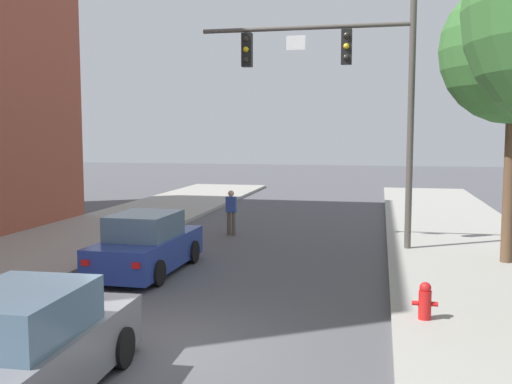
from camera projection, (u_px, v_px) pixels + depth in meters
The scene contains 6 objects.
ground_plane at pixel (156, 347), 9.97m from camera, with size 120.00×120.00×0.00m, color #4C4C51.
traffic_signal_mast at pixel (349, 79), 17.75m from camera, with size 6.63×0.38×7.50m.
car_lead_blue at pixel (147, 246), 15.31m from camera, with size 1.87×4.26×1.60m.
car_following_grey at pixel (25, 351), 7.87m from camera, with size 1.97×4.30×1.60m.
pedestrian_crossing_road at pixel (231, 210), 20.95m from camera, with size 0.36×0.22×1.64m.
fire_hydrant at pixel (425, 301), 10.98m from camera, with size 0.48×0.24×0.72m.
Camera 1 is at (3.73, -9.07, 3.66)m, focal length 40.54 mm.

